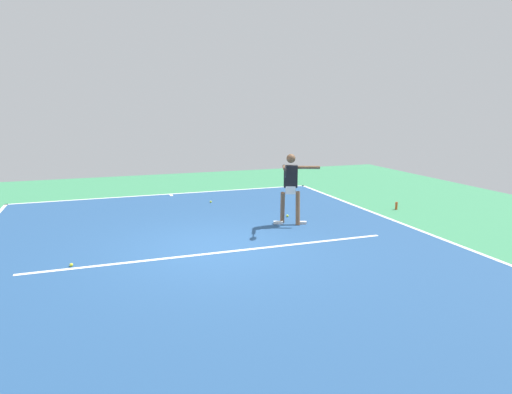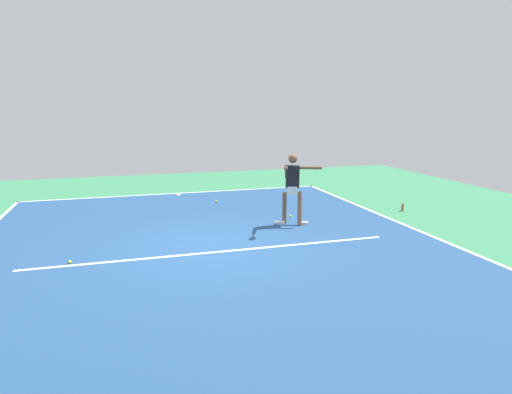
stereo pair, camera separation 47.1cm
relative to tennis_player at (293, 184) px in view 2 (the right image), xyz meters
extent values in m
plane|color=#388456|center=(2.27, 1.23, -1.04)|extent=(21.94, 21.94, 0.00)
cube|color=navy|center=(2.27, 1.23, -1.04)|extent=(10.11, 12.63, 0.00)
cube|color=white|center=(2.27, -5.04, -1.04)|extent=(10.11, 0.10, 0.01)
cube|color=white|center=(-2.73, 1.23, -1.04)|extent=(0.10, 12.63, 0.01)
cube|color=white|center=(2.27, 1.59, -1.04)|extent=(7.58, 0.10, 0.01)
cube|color=white|center=(2.27, -4.84, -1.04)|extent=(0.10, 0.30, 0.01)
cylinder|color=brown|center=(-0.19, 0.03, -0.63)|extent=(0.22, 0.34, 0.86)
cube|color=white|center=(-0.29, 0.07, -1.01)|extent=(0.26, 0.18, 0.07)
cylinder|color=brown|center=(0.17, -0.10, -0.63)|extent=(0.22, 0.34, 0.86)
cube|color=white|center=(0.28, -0.14, -1.01)|extent=(0.26, 0.18, 0.07)
cube|color=white|center=(-0.01, -0.04, -0.15)|extent=(0.30, 0.27, 0.20)
cube|color=black|center=(-0.01, -0.04, 0.19)|extent=(0.38, 0.29, 0.55)
sphere|color=brown|center=(-0.01, -0.04, 0.64)|extent=(0.23, 0.23, 0.23)
cylinder|color=brown|center=(-0.43, 0.12, 0.42)|extent=(0.55, 0.27, 0.08)
cylinder|color=brown|center=(0.25, 0.16, 0.45)|extent=(0.27, 0.55, 0.08)
cylinder|color=black|center=(0.39, 0.53, 0.45)|extent=(0.11, 0.22, 0.03)
torus|color=black|center=(0.47, 0.75, 0.45)|extent=(0.13, 0.28, 0.29)
cylinder|color=silver|center=(0.47, 0.75, 0.45)|extent=(0.09, 0.23, 0.25)
sphere|color=#CCE033|center=(1.30, -3.19, -1.01)|extent=(0.07, 0.07, 0.07)
sphere|color=yellow|center=(5.11, 1.46, -1.01)|extent=(0.07, 0.07, 0.07)
sphere|color=#CCE033|center=(-0.24, -0.73, -1.01)|extent=(0.07, 0.07, 0.07)
cylinder|color=#D84C1E|center=(-3.58, -0.51, -0.93)|extent=(0.07, 0.07, 0.22)
camera|label=1|loc=(4.47, 10.12, 1.91)|focal=31.41mm
camera|label=2|loc=(4.02, 10.27, 1.91)|focal=31.41mm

